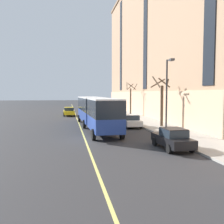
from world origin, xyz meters
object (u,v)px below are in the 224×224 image
object	(u,v)px
taxi_cab	(69,111)
fire_hydrant	(126,116)
parked_car_white_3	(131,121)
parked_car_navy_5	(104,109)
street_tree_mid_block	(162,100)
parked_car_white_2	(118,115)
parked_car_black_1	(172,139)
parked_car_silver_6	(110,111)
city_bus	(95,111)
street_tree_far_uptown	(131,98)
street_lamp	(168,89)

from	to	relation	value
taxi_cab	fire_hydrant	size ratio (longest dim) A/B	6.39
taxi_cab	fire_hydrant	bearing A→B (deg)	-38.95
parked_car_white_3	parked_car_navy_5	xyz separation A→B (m)	(0.05, 24.21, -0.00)
parked_car_navy_5	street_tree_mid_block	world-z (taller)	street_tree_mid_block
parked_car_navy_5	parked_car_white_2	bearing A→B (deg)	-90.04
street_tree_mid_block	parked_car_black_1	bearing A→B (deg)	-106.60
parked_car_white_2	street_tree_mid_block	xyz separation A→B (m)	(3.64, -8.39, 2.46)
parked_car_silver_6	fire_hydrant	world-z (taller)	parked_car_silver_6
city_bus	street_tree_far_uptown	distance (m)	17.52
city_bus	fire_hydrant	xyz separation A→B (m)	(6.05, 10.40, -1.60)
parked_car_silver_6	street_tree_far_uptown	xyz separation A→B (m)	(3.69, -0.93, 2.41)
taxi_cab	parked_car_navy_5	bearing A→B (deg)	42.93
parked_car_white_3	parked_car_navy_5	world-z (taller)	same
parked_car_white_3	parked_car_black_1	bearing A→B (deg)	-89.49
street_tree_mid_block	street_lamp	bearing A→B (deg)	-105.72
parked_car_white_3	parked_car_navy_5	bearing A→B (deg)	89.88
street_tree_mid_block	city_bus	bearing A→B (deg)	178.23
city_bus	street_tree_mid_block	distance (m)	8.05
parked_car_navy_5	street_tree_mid_block	xyz separation A→B (m)	(3.63, -24.69, 2.46)
parked_car_white_2	street_tree_far_uptown	bearing A→B (deg)	63.37
fire_hydrant	parked_car_white_2	bearing A→B (deg)	-127.67
parked_car_white_3	street_lamp	size ratio (longest dim) A/B	0.64
parked_car_silver_6	city_bus	bearing A→B (deg)	-104.74
city_bus	fire_hydrant	bearing A→B (deg)	59.79
parked_car_white_3	fire_hydrant	xyz separation A→B (m)	(1.78, 10.16, -0.29)
street_tree_far_uptown	street_lamp	size ratio (longest dim) A/B	0.84
parked_car_silver_6	street_tree_mid_block	bearing A→B (deg)	-77.76
taxi_cab	street_tree_far_uptown	distance (m)	11.43
parked_car_black_1	street_tree_mid_block	size ratio (longest dim) A/B	0.73
parked_car_silver_6	taxi_cab	size ratio (longest dim) A/B	1.01
parked_car_white_3	street_lamp	world-z (taller)	street_lamp
city_bus	parked_car_white_2	bearing A→B (deg)	62.08
street_lamp	fire_hydrant	size ratio (longest dim) A/B	9.90
parked_car_silver_6	fire_hydrant	distance (m)	6.32
parked_car_silver_6	street_tree_mid_block	xyz separation A→B (m)	(3.63, -16.71, 2.46)
parked_car_silver_6	street_tree_far_uptown	size ratio (longest dim) A/B	0.78
parked_car_white_3	parked_car_silver_6	distance (m)	16.23
parked_car_silver_6	street_tree_mid_block	size ratio (longest dim) A/B	0.77
parked_car_black_1	street_lamp	xyz separation A→B (m)	(1.77, 5.57, 3.72)
taxi_cab	street_tree_far_uptown	size ratio (longest dim) A/B	0.77
parked_car_white_2	taxi_cab	bearing A→B (deg)	127.32
fire_hydrant	parked_car_white_3	bearing A→B (deg)	-99.92
parked_car_black_1	parked_car_navy_5	xyz separation A→B (m)	(-0.06, 36.67, 0.00)
parked_car_black_1	street_tree_far_uptown	world-z (taller)	street_tree_far_uptown
parked_car_silver_6	street_tree_mid_block	world-z (taller)	street_tree_mid_block
city_bus	street_tree_mid_block	world-z (taller)	street_tree_mid_block
city_bus	fire_hydrant	world-z (taller)	city_bus
city_bus	street_tree_mid_block	xyz separation A→B (m)	(7.96, -0.25, 1.15)
parked_car_white_2	parked_car_navy_5	xyz separation A→B (m)	(0.01, 16.30, -0.00)
parked_car_navy_5	street_tree_far_uptown	bearing A→B (deg)	-67.47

